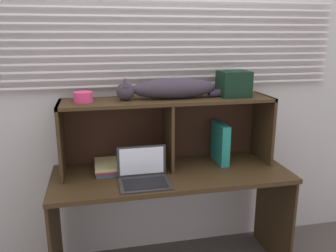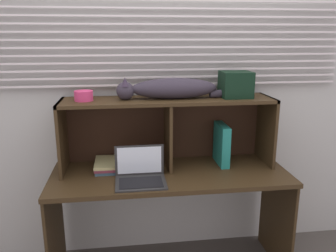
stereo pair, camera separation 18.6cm
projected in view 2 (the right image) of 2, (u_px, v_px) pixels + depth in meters
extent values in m
cube|color=#B8B9B3|center=(164.00, 89.00, 2.50)|extent=(4.40, 0.04, 2.50)
cube|color=silver|center=(165.00, 84.00, 2.44)|extent=(2.54, 0.02, 0.01)
cube|color=silver|center=(165.00, 77.00, 2.43)|extent=(2.54, 0.02, 0.01)
cube|color=silver|center=(165.00, 70.00, 2.42)|extent=(2.54, 0.02, 0.01)
cube|color=silver|center=(165.00, 62.00, 2.40)|extent=(2.54, 0.02, 0.01)
cube|color=silver|center=(165.00, 55.00, 2.39)|extent=(2.54, 0.02, 0.01)
cube|color=silver|center=(165.00, 47.00, 2.38)|extent=(2.54, 0.02, 0.01)
cube|color=silver|center=(165.00, 40.00, 2.37)|extent=(2.54, 0.02, 0.01)
cube|color=silver|center=(165.00, 32.00, 2.35)|extent=(2.54, 0.02, 0.01)
cube|color=silver|center=(165.00, 24.00, 2.34)|extent=(2.54, 0.02, 0.01)
cube|color=silver|center=(165.00, 16.00, 2.33)|extent=(2.54, 0.02, 0.01)
cube|color=silver|center=(165.00, 8.00, 2.31)|extent=(2.54, 0.02, 0.01)
cube|color=silver|center=(165.00, 0.00, 2.30)|extent=(2.54, 0.02, 0.01)
cube|color=#352614|center=(170.00, 174.00, 2.31)|extent=(1.57, 0.59, 0.03)
cube|color=#352614|center=(55.00, 232.00, 2.31)|extent=(0.02, 0.53, 0.71)
cube|color=#352614|center=(276.00, 217.00, 2.51)|extent=(0.02, 0.53, 0.71)
cube|color=#352614|center=(168.00, 100.00, 2.31)|extent=(1.42, 0.33, 0.02)
cube|color=#352614|center=(62.00, 137.00, 2.28)|extent=(0.02, 0.33, 0.48)
cube|color=#352614|center=(266.00, 130.00, 2.45)|extent=(0.02, 0.33, 0.48)
cube|color=#352614|center=(168.00, 135.00, 2.37)|extent=(0.02, 0.32, 0.45)
cube|color=#351F13|center=(165.00, 127.00, 2.52)|extent=(1.42, 0.01, 0.48)
ellipsoid|color=#322C37|center=(174.00, 88.00, 2.29)|extent=(0.57, 0.15, 0.14)
sphere|color=#322C37|center=(125.00, 91.00, 2.25)|extent=(0.12, 0.12, 0.12)
cone|color=#33293A|center=(125.00, 82.00, 2.21)|extent=(0.05, 0.05, 0.05)
cone|color=#2F2D37|center=(125.00, 81.00, 2.27)|extent=(0.05, 0.05, 0.05)
cylinder|color=#322C37|center=(231.00, 93.00, 2.35)|extent=(0.29, 0.05, 0.05)
cube|color=#292929|center=(141.00, 183.00, 2.14)|extent=(0.31, 0.24, 0.01)
cube|color=#292929|center=(139.00, 160.00, 2.22)|extent=(0.31, 0.01, 0.20)
cube|color=white|center=(139.00, 160.00, 2.22)|extent=(0.28, 0.00, 0.18)
cube|color=black|center=(141.00, 182.00, 2.12)|extent=(0.27, 0.17, 0.00)
cube|color=#1E7D71|center=(222.00, 144.00, 2.44)|extent=(0.06, 0.24, 0.28)
cube|color=#3A5B70|center=(107.00, 167.00, 2.37)|extent=(0.15, 0.26, 0.02)
cube|color=brown|center=(106.00, 165.00, 2.36)|extent=(0.15, 0.26, 0.02)
cube|color=tan|center=(106.00, 162.00, 2.35)|extent=(0.15, 0.26, 0.02)
cylinder|color=#D4386C|center=(84.00, 96.00, 2.23)|extent=(0.12, 0.12, 0.06)
cube|color=black|center=(236.00, 84.00, 2.34)|extent=(0.20, 0.19, 0.17)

